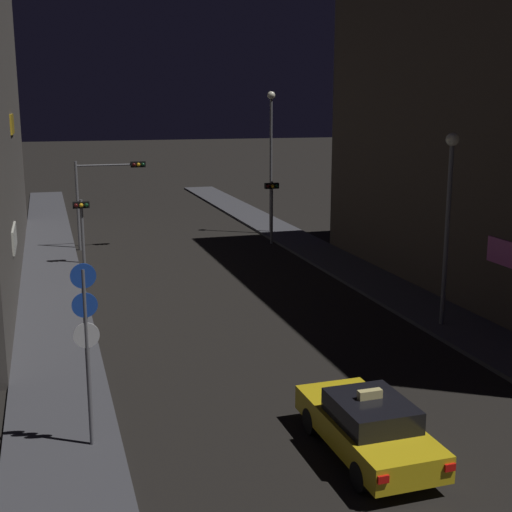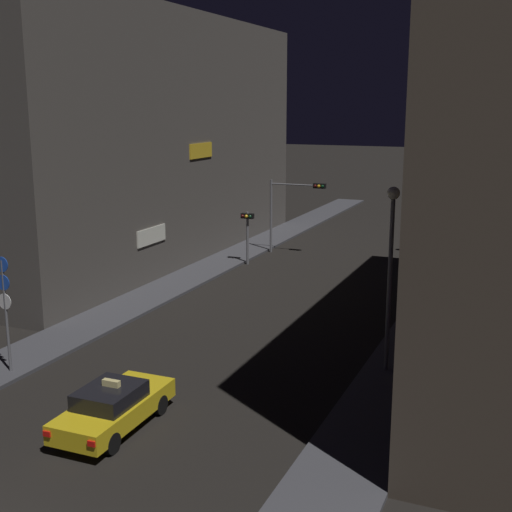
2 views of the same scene
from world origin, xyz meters
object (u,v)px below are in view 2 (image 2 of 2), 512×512
object	(u,v)px
traffic_light_right_kerb	(431,229)
sign_pole_left	(5,303)
traffic_light_overhead	(292,201)
traffic_light_left_kerb	(247,226)
taxi	(113,406)
street_lamp_far_block	(457,173)
street_lamp_near_block	(391,252)

from	to	relation	value
traffic_light_right_kerb	sign_pole_left	world-z (taller)	sign_pole_left
traffic_light_overhead	traffic_light_left_kerb	size ratio (longest dim) A/B	1.48
traffic_light_left_kerb	sign_pole_left	distance (m)	19.52
taxi	traffic_light_left_kerb	xyz separation A→B (m)	(-5.08, 21.58, 1.66)
traffic_light_overhead	taxi	bearing A→B (deg)	-81.97
taxi	street_lamp_far_block	size ratio (longest dim) A/B	0.53
traffic_light_right_kerb	street_lamp_near_block	size ratio (longest dim) A/B	0.53
street_lamp_near_block	traffic_light_overhead	bearing A→B (deg)	120.07
traffic_light_overhead	sign_pole_left	size ratio (longest dim) A/B	1.13
taxi	traffic_light_left_kerb	size ratio (longest dim) A/B	1.36
sign_pole_left	street_lamp_far_block	size ratio (longest dim) A/B	0.51
traffic_light_overhead	traffic_light_right_kerb	xyz separation A→B (m)	(9.20, -1.31, -0.97)
taxi	sign_pole_left	world-z (taller)	sign_pole_left
traffic_light_right_kerb	taxi	bearing A→B (deg)	-103.05
sign_pole_left	street_lamp_far_block	xyz separation A→B (m)	(12.54, 25.14, 2.84)
taxi	traffic_light_overhead	distance (m)	25.89
taxi	street_lamp_near_block	world-z (taller)	street_lamp_near_block
traffic_light_right_kerb	street_lamp_near_block	xyz separation A→B (m)	(1.08, -16.43, 1.99)
sign_pole_left	street_lamp_far_block	world-z (taller)	street_lamp_far_block
traffic_light_left_kerb	street_lamp_far_block	bearing A→B (deg)	25.93
taxi	street_lamp_near_block	xyz separation A→B (m)	(6.68, 7.74, 3.84)
traffic_light_overhead	traffic_light_right_kerb	distance (m)	9.34
traffic_light_right_kerb	street_lamp_far_block	world-z (taller)	street_lamp_far_block
street_lamp_far_block	taxi	bearing A→B (deg)	-103.50
taxi	street_lamp_far_block	xyz separation A→B (m)	(6.54, 27.23, 4.86)
sign_pole_left	traffic_light_right_kerb	bearing A→B (deg)	62.27
traffic_light_right_kerb	street_lamp_far_block	size ratio (longest dim) A/B	0.42
taxi	traffic_light_overhead	world-z (taller)	traffic_light_overhead
traffic_light_overhead	traffic_light_left_kerb	distance (m)	4.33
traffic_light_left_kerb	street_lamp_near_block	world-z (taller)	street_lamp_near_block
traffic_light_overhead	traffic_light_right_kerb	size ratio (longest dim) A/B	1.36
taxi	traffic_light_overhead	size ratio (longest dim) A/B	0.92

